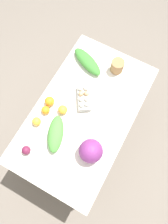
% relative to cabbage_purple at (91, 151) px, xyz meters
% --- Properties ---
extents(ground_plane, '(8.00, 8.00, 0.00)m').
position_rel_cabbage_purple_xyz_m(ground_plane, '(0.27, 0.21, -0.80)').
color(ground_plane, '#70665B').
extents(dining_table, '(1.38, 0.80, 0.71)m').
position_rel_cabbage_purple_xyz_m(dining_table, '(0.27, 0.21, -0.19)').
color(dining_table, silver).
rests_on(dining_table, ground_plane).
extents(cabbage_purple, '(0.19, 0.19, 0.19)m').
position_rel_cabbage_purple_xyz_m(cabbage_purple, '(0.00, 0.00, 0.00)').
color(cabbage_purple, '#7A2D75').
rests_on(cabbage_purple, dining_table).
extents(egg_carton, '(0.25, 0.21, 0.09)m').
position_rel_cabbage_purple_xyz_m(egg_carton, '(0.38, 0.27, -0.05)').
color(egg_carton, '#A8A8A3').
rests_on(egg_carton, dining_table).
extents(paper_bag, '(0.11, 0.11, 0.12)m').
position_rel_cabbage_purple_xyz_m(paper_bag, '(0.78, 0.15, -0.03)').
color(paper_bag, '#997047').
rests_on(paper_bag, dining_table).
extents(greens_bunch_chard, '(0.33, 0.23, 0.10)m').
position_rel_cabbage_purple_xyz_m(greens_bunch_chard, '(-0.01, 0.31, -0.04)').
color(greens_bunch_chard, '#4C933D').
rests_on(greens_bunch_chard, dining_table).
extents(greens_bunch_scallion, '(0.25, 0.36, 0.08)m').
position_rel_cabbage_purple_xyz_m(greens_bunch_scallion, '(0.70, 0.41, -0.05)').
color(greens_bunch_scallion, '#3D8433').
rests_on(greens_bunch_scallion, dining_table).
extents(beet_root, '(0.07, 0.07, 0.07)m').
position_rel_cabbage_purple_xyz_m(beet_root, '(-0.23, 0.45, -0.06)').
color(beet_root, maroon).
rests_on(beet_root, dining_table).
extents(orange_0, '(0.08, 0.08, 0.08)m').
position_rel_cabbage_purple_xyz_m(orange_0, '(0.21, 0.51, -0.05)').
color(orange_0, orange).
rests_on(orange_0, dining_table).
extents(orange_1, '(0.07, 0.07, 0.07)m').
position_rel_cabbage_purple_xyz_m(orange_1, '(0.01, 0.51, -0.06)').
color(orange_1, '#F9A833').
rests_on(orange_1, dining_table).
extents(orange_2, '(0.08, 0.08, 0.08)m').
position_rel_cabbage_purple_xyz_m(orange_2, '(0.20, 0.37, -0.05)').
color(orange_2, '#F9A833').
rests_on(orange_2, dining_table).
extents(orange_3, '(0.07, 0.07, 0.07)m').
position_rel_cabbage_purple_xyz_m(orange_3, '(0.13, 0.50, -0.06)').
color(orange_3, orange).
rests_on(orange_3, dining_table).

